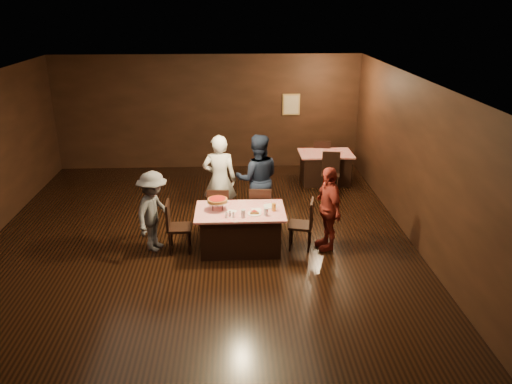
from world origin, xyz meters
TOP-DOWN VIEW (x-y plane):
  - room at (0.00, 0.01)m, footprint 10.00×10.04m
  - main_table at (0.76, 0.14)m, footprint 1.60×1.00m
  - back_table at (2.93, 3.61)m, footprint 1.30×0.90m
  - chair_far_left at (0.36, 0.89)m, footprint 0.44×0.44m
  - chair_far_right at (1.16, 0.89)m, footprint 0.44×0.44m
  - chair_end_left at (-0.34, 0.14)m, footprint 0.43×0.43m
  - chair_end_right at (1.86, 0.14)m, footprint 0.50×0.50m
  - chair_back_near at (2.93, 2.91)m, footprint 0.49×0.49m
  - chair_back_far at (2.93, 4.21)m, footprint 0.47×0.47m
  - diner_white_jacket at (0.37, 1.33)m, footprint 0.70×0.48m
  - diner_navy_hoodie at (1.13, 1.36)m, footprint 0.90×0.70m
  - diner_grey_knit at (-0.79, 0.21)m, footprint 0.86×1.10m
  - diner_red_shirt at (2.35, 0.14)m, footprint 0.57×0.98m
  - pizza_stand at (0.36, 0.19)m, footprint 0.38×0.38m
  - plate_with_slice at (1.01, -0.04)m, footprint 0.25×0.25m
  - plate_empty at (1.31, 0.29)m, footprint 0.25×0.25m
  - glass_front_left at (0.81, -0.16)m, footprint 0.08×0.08m
  - glass_front_right at (1.21, -0.11)m, footprint 0.08×0.08m
  - glass_amber at (1.36, 0.09)m, footprint 0.08×0.08m
  - condiments at (0.58, -0.15)m, footprint 0.17×0.10m
  - napkin_center at (1.06, 0.14)m, footprint 0.19×0.19m
  - napkin_left at (0.61, 0.09)m, footprint 0.21×0.21m

SIDE VIEW (x-z plane):
  - main_table at x=0.76m, z-range 0.00..0.77m
  - back_table at x=2.93m, z-range 0.00..0.77m
  - chair_far_left at x=0.36m, z-range 0.00..0.95m
  - chair_far_right at x=1.16m, z-range 0.00..0.95m
  - chair_end_left at x=-0.34m, z-range 0.00..0.95m
  - chair_end_right at x=1.86m, z-range 0.00..0.95m
  - chair_back_near at x=2.93m, z-range 0.00..0.95m
  - chair_back_far at x=2.93m, z-range 0.00..0.95m
  - diner_grey_knit at x=-0.79m, z-range 0.00..1.49m
  - napkin_center at x=1.06m, z-range 0.77..0.78m
  - napkin_left at x=0.61m, z-range 0.77..0.78m
  - plate_empty at x=1.31m, z-range 0.77..0.78m
  - diner_red_shirt at x=2.35m, z-range 0.00..1.56m
  - plate_with_slice at x=1.01m, z-range 0.76..0.83m
  - condiments at x=0.58m, z-range 0.77..0.87m
  - glass_front_left at x=0.81m, z-range 0.77..0.91m
  - glass_front_right at x=1.21m, z-range 0.77..0.91m
  - glass_amber at x=1.36m, z-range 0.77..0.91m
  - diner_navy_hoodie at x=1.13m, z-range 0.00..1.84m
  - diner_white_jacket at x=0.37m, z-range 0.00..1.85m
  - pizza_stand at x=0.36m, z-range 0.84..1.06m
  - room at x=0.00m, z-range 0.63..3.65m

